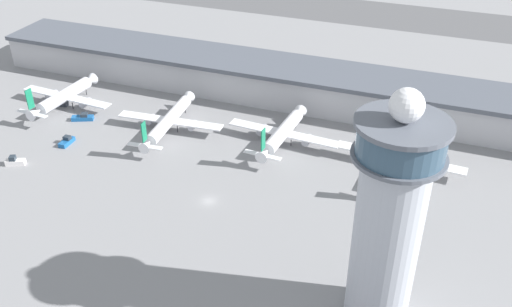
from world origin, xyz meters
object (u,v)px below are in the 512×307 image
Objects in this scene: service_truck_water at (15,162)px; service_truck_baggage at (59,103)px; airplane_gate_bravo at (169,120)px; service_truck_catering at (67,141)px; airplane_gate_delta at (399,157)px; control_tower at (389,219)px; airplane_gate_charlie at (283,133)px; airplane_gate_alpha at (65,96)px; service_truck_fuel at (83,118)px.

service_truck_baggage is at bearing 107.97° from service_truck_water.
airplane_gate_bravo is 6.34× the size of service_truck_catering.
airplane_gate_delta reaches higher than service_truck_baggage.
control_tower is 1.42× the size of airplane_gate_charlie.
control_tower is at bearing -24.85° from service_truck_baggage.
airplane_gate_charlie is at bearing 8.19° from airplane_gate_bravo.
service_truck_baggage is at bearing 173.54° from airplane_gate_alpha.
service_truck_baggage reaches higher than service_truck_fuel.
airplane_gate_bravo reaches higher than service_truck_baggage.
airplane_gate_alpha is 6.01× the size of service_truck_water.
airplane_gate_alpha is 4.75× the size of service_truck_fuel.
airplane_gate_charlie is at bearing 7.30° from service_truck_fuel.
airplane_gate_bravo is 33.36m from service_truck_fuel.
airplane_gate_bravo is 5.44× the size of service_truck_baggage.
airplane_gate_delta is at bearing 0.49° from airplane_gate_alpha.
service_truck_water reaches higher than service_truck_fuel.
service_truck_water is (-7.40, -16.38, 0.18)m from service_truck_catering.
service_truck_fuel is 32.47m from service_truck_water.
service_truck_water is (-74.76, -41.62, -3.21)m from airplane_gate_charlie.
airplane_gate_delta is (77.63, 3.70, -0.03)m from airplane_gate_bravo.
service_truck_catering is at bearing -53.32° from airplane_gate_alpha.
airplane_gate_alpha is 28.00m from service_truck_catering.
control_tower is 6.89× the size of service_truck_fuel.
airplane_gate_charlie is at bearing 29.10° from service_truck_water.
airplane_gate_alpha reaches higher than service_truck_fuel.
control_tower is 7.66× the size of service_truck_baggage.
airplane_gate_alpha is 39.87m from service_truck_water.
control_tower is 8.72× the size of service_truck_water.
service_truck_catering is at bearing -48.48° from service_truck_baggage.
airplane_gate_alpha reaches higher than service_truck_baggage.
airplane_gate_charlie is 85.62m from service_truck_water.
control_tower is 118.79m from service_truck_catering.
service_truck_catering is (-28.15, -19.59, -3.38)m from airplane_gate_bravo.
airplane_gate_bravo is at bearing 45.34° from service_truck_water.
airplane_gate_bravo is 34.46m from service_truck_catering.
service_truck_water is at bearing -94.51° from service_truck_fuel.
airplane_gate_alpha is at bearing 151.90° from service_truck_fuel.
service_truck_fuel is (-114.60, 53.46, -25.71)m from control_tower.
airplane_gate_alpha is at bearing 154.70° from control_tower.
airplane_gate_bravo is 4.90× the size of service_truck_fuel.
service_truck_baggage is at bearing 131.52° from service_truck_catering.
service_truck_baggage is at bearing 176.37° from airplane_gate_bravo.
airplane_gate_bravo is at bearing -177.27° from airplane_gate_delta.
service_truck_baggage is at bearing -178.31° from airplane_gate_charlie.
airplane_gate_delta is (-3.97, 60.77, -22.36)m from control_tower.
airplane_gate_alpha is 5.28× the size of service_truck_baggage.
service_truck_baggage is (-3.48, 0.39, -3.65)m from airplane_gate_alpha.
airplane_gate_alpha is 84.00m from airplane_gate_charlie.
control_tower is 121.74m from service_truck_water.
airplane_gate_delta is 5.04× the size of service_truck_fuel.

